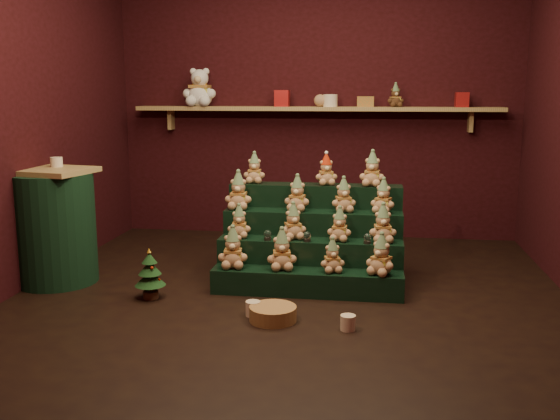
% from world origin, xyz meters
% --- Properties ---
extents(ground, '(4.00, 4.00, 0.00)m').
position_xyz_m(ground, '(0.00, 0.00, 0.00)').
color(ground, black).
rests_on(ground, ground).
extents(back_wall, '(4.00, 0.10, 2.80)m').
position_xyz_m(back_wall, '(0.00, 2.05, 1.40)').
color(back_wall, black).
rests_on(back_wall, ground).
extents(front_wall, '(4.00, 0.10, 2.80)m').
position_xyz_m(front_wall, '(0.00, -2.05, 1.40)').
color(front_wall, black).
rests_on(front_wall, ground).
extents(left_wall, '(0.10, 4.00, 2.80)m').
position_xyz_m(left_wall, '(-2.05, 0.00, 1.40)').
color(left_wall, black).
rests_on(left_wall, ground).
extents(back_shelf, '(3.60, 0.26, 0.24)m').
position_xyz_m(back_shelf, '(0.00, 1.87, 1.29)').
color(back_shelf, tan).
rests_on(back_shelf, ground).
extents(riser_tier_front, '(1.40, 0.22, 0.18)m').
position_xyz_m(riser_tier_front, '(0.12, 0.03, 0.09)').
color(riser_tier_front, black).
rests_on(riser_tier_front, ground).
extents(riser_tier_midfront, '(1.40, 0.22, 0.36)m').
position_xyz_m(riser_tier_midfront, '(0.12, 0.25, 0.18)').
color(riser_tier_midfront, black).
rests_on(riser_tier_midfront, ground).
extents(riser_tier_midback, '(1.40, 0.22, 0.54)m').
position_xyz_m(riser_tier_midback, '(0.12, 0.47, 0.27)').
color(riser_tier_midback, black).
rests_on(riser_tier_midback, ground).
extents(riser_tier_back, '(1.40, 0.22, 0.72)m').
position_xyz_m(riser_tier_back, '(0.12, 0.69, 0.36)').
color(riser_tier_back, black).
rests_on(riser_tier_back, ground).
extents(teddy_0, '(0.24, 0.22, 0.31)m').
position_xyz_m(teddy_0, '(-0.44, 0.04, 0.33)').
color(teddy_0, tan).
rests_on(teddy_0, riser_tier_front).
extents(teddy_1, '(0.25, 0.23, 0.30)m').
position_xyz_m(teddy_1, '(-0.07, 0.05, 0.33)').
color(teddy_1, tan).
rests_on(teddy_1, riser_tier_front).
extents(teddy_2, '(0.21, 0.20, 0.25)m').
position_xyz_m(teddy_2, '(0.30, 0.03, 0.30)').
color(teddy_2, tan).
rests_on(teddy_2, riser_tier_front).
extents(teddy_3, '(0.28, 0.27, 0.30)m').
position_xyz_m(teddy_3, '(0.65, 0.02, 0.33)').
color(teddy_3, tan).
rests_on(teddy_3, riser_tier_front).
extents(teddy_4, '(0.20, 0.18, 0.25)m').
position_xyz_m(teddy_4, '(-0.43, 0.26, 0.49)').
color(teddy_4, tan).
rests_on(teddy_4, riser_tier_midfront).
extents(teddy_5, '(0.25, 0.24, 0.27)m').
position_xyz_m(teddy_5, '(-0.02, 0.27, 0.50)').
color(teddy_5, tan).
rests_on(teddy_5, riser_tier_midfront).
extents(teddy_6, '(0.20, 0.18, 0.25)m').
position_xyz_m(teddy_6, '(0.34, 0.26, 0.49)').
color(teddy_6, tan).
rests_on(teddy_6, riser_tier_midfront).
extents(teddy_7, '(0.23, 0.21, 0.28)m').
position_xyz_m(teddy_7, '(0.66, 0.26, 0.50)').
color(teddy_7, tan).
rests_on(teddy_7, riser_tier_midfront).
extents(teddy_8, '(0.23, 0.20, 0.30)m').
position_xyz_m(teddy_8, '(-0.48, 0.48, 0.69)').
color(teddy_8, tan).
rests_on(teddy_8, riser_tier_midback).
extents(teddy_9, '(0.22, 0.20, 0.28)m').
position_xyz_m(teddy_9, '(-0.01, 0.48, 0.68)').
color(teddy_9, tan).
rests_on(teddy_9, riser_tier_midback).
extents(teddy_10, '(0.23, 0.22, 0.27)m').
position_xyz_m(teddy_10, '(0.35, 0.48, 0.67)').
color(teddy_10, tan).
rests_on(teddy_10, riser_tier_midback).
extents(teddy_11, '(0.24, 0.23, 0.27)m').
position_xyz_m(teddy_11, '(0.66, 0.48, 0.67)').
color(teddy_11, tan).
rests_on(teddy_11, riser_tier_midback).
extents(teddy_12, '(0.19, 0.17, 0.25)m').
position_xyz_m(teddy_12, '(-0.39, 0.71, 0.84)').
color(teddy_12, tan).
rests_on(teddy_12, riser_tier_back).
extents(teddy_13, '(0.22, 0.20, 0.25)m').
position_xyz_m(teddy_13, '(0.20, 0.68, 0.84)').
color(teddy_13, tan).
rests_on(teddy_13, riser_tier_back).
extents(teddy_14, '(0.22, 0.20, 0.28)m').
position_xyz_m(teddy_14, '(0.57, 0.67, 0.86)').
color(teddy_14, tan).
rests_on(teddy_14, riser_tier_back).
extents(snow_globe_a, '(0.06, 0.06, 0.08)m').
position_xyz_m(snow_globe_a, '(-0.20, 0.19, 0.40)').
color(snow_globe_a, black).
rests_on(snow_globe_a, riser_tier_midfront).
extents(snow_globe_b, '(0.06, 0.06, 0.08)m').
position_xyz_m(snow_globe_b, '(0.10, 0.19, 0.40)').
color(snow_globe_b, black).
rests_on(snow_globe_b, riser_tier_midfront).
extents(snow_globe_c, '(0.06, 0.06, 0.08)m').
position_xyz_m(snow_globe_c, '(0.55, 0.19, 0.40)').
color(snow_globe_c, black).
rests_on(snow_globe_c, riser_tier_midfront).
extents(side_table, '(0.66, 0.62, 0.89)m').
position_xyz_m(side_table, '(-1.85, 0.06, 0.44)').
color(side_table, tan).
rests_on(side_table, ground).
extents(table_ornament, '(0.09, 0.09, 0.07)m').
position_xyz_m(table_ornament, '(-1.85, 0.16, 0.93)').
color(table_ornament, beige).
rests_on(table_ornament, side_table).
extents(mini_christmas_tree, '(0.22, 0.22, 0.37)m').
position_xyz_m(mini_christmas_tree, '(-0.99, -0.22, 0.18)').
color(mini_christmas_tree, '#482A19').
rests_on(mini_christmas_tree, ground).
extents(mug_left, '(0.10, 0.10, 0.10)m').
position_xyz_m(mug_left, '(-0.19, -0.46, 0.05)').
color(mug_left, beige).
rests_on(mug_left, ground).
extents(mug_right, '(0.10, 0.10, 0.10)m').
position_xyz_m(mug_right, '(0.44, -0.62, 0.05)').
color(mug_right, beige).
rests_on(mug_right, ground).
extents(wicker_basket, '(0.37, 0.37, 0.10)m').
position_xyz_m(wicker_basket, '(-0.05, -0.53, 0.05)').
color(wicker_basket, '#9E763F').
rests_on(wicker_basket, ground).
extents(white_bear, '(0.34, 0.31, 0.47)m').
position_xyz_m(white_bear, '(-1.16, 1.84, 1.56)').
color(white_bear, white).
rests_on(white_bear, back_shelf).
extents(brown_bear, '(0.19, 0.18, 0.22)m').
position_xyz_m(brown_bear, '(0.77, 1.84, 1.43)').
color(brown_bear, '#53331B').
rests_on(brown_bear, back_shelf).
extents(gift_tin_red_a, '(0.14, 0.14, 0.16)m').
position_xyz_m(gift_tin_red_a, '(-0.33, 1.85, 1.40)').
color(gift_tin_red_a, '#A81A19').
rests_on(gift_tin_red_a, back_shelf).
extents(gift_tin_cream, '(0.14, 0.14, 0.12)m').
position_xyz_m(gift_tin_cream, '(0.15, 1.85, 1.38)').
color(gift_tin_cream, beige).
rests_on(gift_tin_cream, back_shelf).
extents(gift_tin_red_b, '(0.12, 0.12, 0.14)m').
position_xyz_m(gift_tin_red_b, '(1.40, 1.85, 1.39)').
color(gift_tin_red_b, '#A81A19').
rests_on(gift_tin_red_b, back_shelf).
extents(shelf_plush_ball, '(0.12, 0.12, 0.12)m').
position_xyz_m(shelf_plush_ball, '(0.05, 1.85, 1.38)').
color(shelf_plush_ball, tan).
rests_on(shelf_plush_ball, back_shelf).
extents(scarf_gift_box, '(0.16, 0.10, 0.10)m').
position_xyz_m(scarf_gift_box, '(0.49, 1.85, 1.37)').
color(scarf_gift_box, orange).
rests_on(scarf_gift_box, back_shelf).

